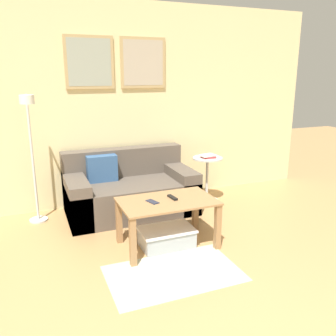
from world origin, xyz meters
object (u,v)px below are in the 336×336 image
object	(u,v)px
coffee_table	(167,209)
book_stack	(208,156)
remote_control	(172,197)
storage_bin	(167,237)
floor_lamp	(31,145)
couch	(129,191)
cell_phone	(152,202)
side_table	(207,175)

from	to	relation	value
coffee_table	book_stack	xyz separation A→B (m)	(0.97, 0.98, 0.24)
book_stack	remote_control	size ratio (longest dim) A/B	1.40
storage_bin	floor_lamp	xyz separation A→B (m)	(-1.17, 1.02, 0.84)
couch	remote_control	size ratio (longest dim) A/B	10.28
coffee_table	storage_bin	world-z (taller)	coffee_table
couch	coffee_table	size ratio (longest dim) A/B	1.64
coffee_table	cell_phone	world-z (taller)	cell_phone
cell_phone	floor_lamp	bearing A→B (deg)	117.32
floor_lamp	cell_phone	size ratio (longest dim) A/B	10.54
floor_lamp	cell_phone	distance (m)	1.50
floor_lamp	remote_control	bearing A→B (deg)	-37.96
coffee_table	remote_control	bearing A→B (deg)	25.43
coffee_table	floor_lamp	size ratio (longest dim) A/B	0.64
floor_lamp	cell_phone	world-z (taller)	floor_lamp
couch	book_stack	bearing A→B (deg)	-1.94
coffee_table	side_table	size ratio (longest dim) A/B	1.54
remote_control	floor_lamp	bearing A→B (deg)	135.40
coffee_table	floor_lamp	distance (m)	1.65
coffee_table	couch	bearing A→B (deg)	95.78
couch	book_stack	size ratio (longest dim) A/B	7.34
couch	coffee_table	xyz separation A→B (m)	(0.10, -1.02, 0.12)
storage_bin	book_stack	xyz separation A→B (m)	(0.98, 0.99, 0.54)
coffee_table	cell_phone	bearing A→B (deg)	177.23
side_table	storage_bin	bearing A→B (deg)	-134.48
storage_bin	floor_lamp	size ratio (longest dim) A/B	0.37
couch	remote_control	world-z (taller)	couch
floor_lamp	remote_control	world-z (taller)	floor_lamp
book_stack	cell_phone	bearing A→B (deg)	-138.97
couch	floor_lamp	distance (m)	1.27
book_stack	remote_control	bearing A→B (deg)	-133.47
couch	cell_phone	world-z (taller)	couch
floor_lamp	book_stack	world-z (taller)	floor_lamp
coffee_table	cell_phone	size ratio (longest dim) A/B	6.71
couch	remote_control	bearing A→B (deg)	-80.26
floor_lamp	book_stack	bearing A→B (deg)	-0.63
storage_bin	cell_phone	distance (m)	0.42
floor_lamp	couch	bearing A→B (deg)	0.68
coffee_table	remote_control	distance (m)	0.13
remote_control	couch	bearing A→B (deg)	93.10
storage_bin	side_table	size ratio (longest dim) A/B	0.88
remote_control	cell_phone	world-z (taller)	remote_control
storage_bin	book_stack	size ratio (longest dim) A/B	2.56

